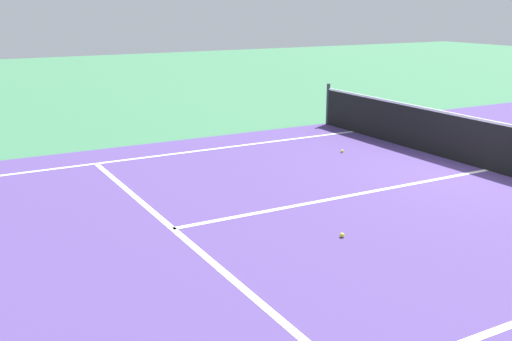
% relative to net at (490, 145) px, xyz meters
% --- Properties ---
extents(ground_plane, '(60.00, 60.00, 0.00)m').
position_rel_net_xyz_m(ground_plane, '(0.00, 0.00, -0.49)').
color(ground_plane, '#38724C').
extents(court_surface_inbounds, '(10.62, 24.40, 0.00)m').
position_rel_net_xyz_m(court_surface_inbounds, '(0.00, 0.00, -0.49)').
color(court_surface_inbounds, '#4C387A').
rests_on(court_surface_inbounds, ground_plane).
extents(line_sideline_left, '(0.10, 11.89, 0.01)m').
position_rel_net_xyz_m(line_sideline_left, '(-4.11, -5.95, -0.49)').
color(line_sideline_left, white).
rests_on(line_sideline_left, ground_plane).
extents(line_service_near, '(8.22, 0.10, 0.01)m').
position_rel_net_xyz_m(line_service_near, '(0.00, -6.40, -0.49)').
color(line_service_near, white).
rests_on(line_service_near, ground_plane).
extents(line_center_service, '(0.10, 6.40, 0.01)m').
position_rel_net_xyz_m(line_center_service, '(0.00, -3.20, -0.49)').
color(line_center_service, white).
rests_on(line_center_service, ground_plane).
extents(net, '(10.49, 0.09, 1.07)m').
position_rel_net_xyz_m(net, '(0.00, 0.00, 0.00)').
color(net, '#33383D').
rests_on(net, ground_plane).
extents(tennis_ball_near_net, '(0.07, 0.07, 0.07)m').
position_rel_net_xyz_m(tennis_ball_near_net, '(-2.47, -1.57, -0.46)').
color(tennis_ball_near_net, '#CCE033').
rests_on(tennis_ball_near_net, ground_plane).
extents(tennis_ball_mid_court, '(0.07, 0.07, 0.07)m').
position_rel_net_xyz_m(tennis_ball_mid_court, '(1.42, -4.51, -0.46)').
color(tennis_ball_mid_court, '#CCE033').
rests_on(tennis_ball_mid_court, ground_plane).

